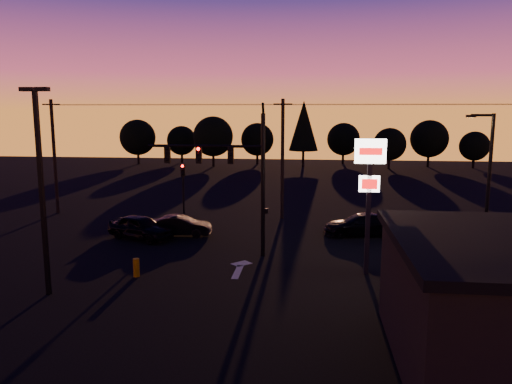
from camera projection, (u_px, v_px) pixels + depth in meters
ground at (225, 278)px, 24.57m from camera, size 120.00×120.00×0.00m
lane_arrow at (240, 268)px, 26.14m from camera, size 1.20×3.10×0.01m
traffic_signal_mast at (234, 169)px, 27.69m from camera, size 6.79×0.52×8.58m
secondary_signal at (183, 185)px, 35.90m from camera, size 0.30×0.31×4.35m
parking_lot_light at (41, 178)px, 21.58m from camera, size 1.25×0.30×9.14m
pylon_sign at (369, 177)px, 24.47m from camera, size 1.50×0.28×6.80m
streetlight at (487, 178)px, 27.73m from camera, size 1.55×0.35×8.00m
utility_pole_0 at (54, 156)px, 39.28m from camera, size 1.40×0.26×9.00m
utility_pole_1 at (282, 158)px, 37.33m from camera, size 1.40×0.26×9.00m
power_wires at (283, 105)px, 36.68m from camera, size 36.00×1.22×0.07m
bollard at (136, 268)px, 24.73m from camera, size 0.31×0.31×0.92m
tree_0 at (138, 137)px, 75.32m from camera, size 5.36×5.36×6.74m
tree_1 at (182, 141)px, 77.71m from camera, size 4.54×4.54×5.71m
tree_2 at (213, 136)px, 72.01m from camera, size 5.77×5.78×7.26m
tree_3 at (257, 139)px, 75.38m from camera, size 4.95×4.95×6.22m
tree_4 at (304, 126)px, 71.32m from camera, size 4.18×4.18×9.50m
tree_5 at (343, 139)px, 75.93m from camera, size 4.95×4.95×6.22m
tree_6 at (390, 144)px, 69.45m from camera, size 4.54×4.54×5.71m
tree_7 at (429, 139)px, 71.63m from camera, size 5.36×5.36×6.74m
tree_8 at (474, 146)px, 70.16m from camera, size 4.12×4.12×5.19m
car_left at (141, 227)px, 31.90m from camera, size 4.86×3.49×1.54m
car_mid at (181, 226)px, 32.78m from camera, size 4.08×1.65×1.32m
car_right at (361, 224)px, 32.87m from camera, size 5.19×2.69×1.44m
suv_parked at (427, 292)px, 20.79m from camera, size 2.68×5.23×1.41m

